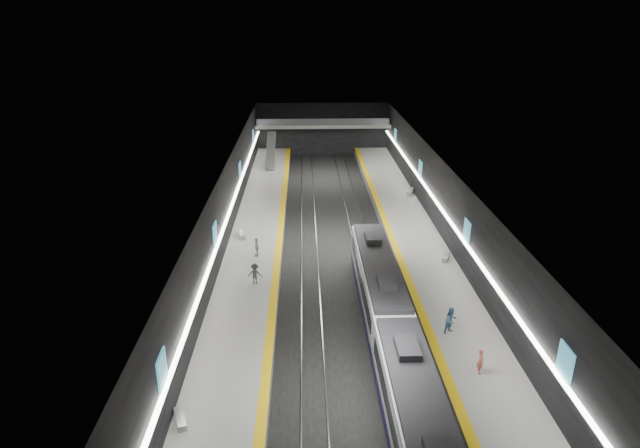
{
  "coord_description": "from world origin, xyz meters",
  "views": [
    {
      "loc": [
        -2.92,
        -46.64,
        20.9
      ],
      "look_at": [
        -1.47,
        0.14,
        2.2
      ],
      "focal_mm": 30.0,
      "sensor_mm": 36.0,
      "label": 1
    }
  ],
  "objects_px": {
    "escalator": "(271,151)",
    "passenger_right_b": "(451,321)",
    "train": "(394,339)",
    "bench_left_far": "(242,235)",
    "passenger_left_b": "(255,274)",
    "bench_right_far": "(411,192)",
    "passenger_left_a": "(257,247)",
    "bench_left_near": "(180,419)",
    "bench_right_near": "(446,257)",
    "passenger_right_a": "(480,361)"
  },
  "relations": [
    {
      "from": "train",
      "to": "passenger_right_b",
      "type": "height_order",
      "value": "train"
    },
    {
      "from": "train",
      "to": "bench_right_near",
      "type": "bearing_deg",
      "value": 63.67
    },
    {
      "from": "bench_left_near",
      "to": "bench_right_far",
      "type": "xyz_separation_m",
      "value": [
        19.0,
        36.71,
        0.06
      ]
    },
    {
      "from": "bench_right_far",
      "to": "passenger_left_b",
      "type": "bearing_deg",
      "value": -106.71
    },
    {
      "from": "train",
      "to": "passenger_right_b",
      "type": "distance_m",
      "value": 4.82
    },
    {
      "from": "passenger_right_a",
      "to": "passenger_right_b",
      "type": "distance_m",
      "value": 4.3
    },
    {
      "from": "train",
      "to": "bench_right_far",
      "type": "distance_m",
      "value": 32.05
    },
    {
      "from": "bench_right_near",
      "to": "passenger_left_a",
      "type": "height_order",
      "value": "passenger_left_a"
    },
    {
      "from": "bench_left_near",
      "to": "passenger_left_a",
      "type": "relative_size",
      "value": 0.95
    },
    {
      "from": "bench_right_near",
      "to": "bench_right_far",
      "type": "relative_size",
      "value": 0.78
    },
    {
      "from": "passenger_left_a",
      "to": "bench_left_near",
      "type": "bearing_deg",
      "value": -22.52
    },
    {
      "from": "passenger_left_a",
      "to": "bench_left_far",
      "type": "bearing_deg",
      "value": -173.98
    },
    {
      "from": "bench_left_near",
      "to": "bench_right_far",
      "type": "distance_m",
      "value": 41.33
    },
    {
      "from": "train",
      "to": "passenger_right_b",
      "type": "xyz_separation_m",
      "value": [
        4.16,
        2.41,
        -0.27
      ]
    },
    {
      "from": "bench_right_near",
      "to": "passenger_left_a",
      "type": "xyz_separation_m",
      "value": [
        -16.34,
        1.21,
        0.66
      ]
    },
    {
      "from": "bench_left_far",
      "to": "bench_right_far",
      "type": "bearing_deg",
      "value": 24.22
    },
    {
      "from": "escalator",
      "to": "passenger_right_b",
      "type": "distance_m",
      "value": 44.9
    },
    {
      "from": "bench_right_near",
      "to": "passenger_right_a",
      "type": "bearing_deg",
      "value": -73.04
    },
    {
      "from": "bench_left_near",
      "to": "bench_left_far",
      "type": "distance_m",
      "value": 24.55
    },
    {
      "from": "escalator",
      "to": "bench_left_near",
      "type": "distance_m",
      "value": 50.52
    },
    {
      "from": "bench_left_near",
      "to": "bench_right_near",
      "type": "bearing_deg",
      "value": 25.18
    },
    {
      "from": "bench_right_near",
      "to": "passenger_left_b",
      "type": "distance_m",
      "value": 16.55
    },
    {
      "from": "train",
      "to": "passenger_left_b",
      "type": "distance_m",
      "value": 13.47
    },
    {
      "from": "train",
      "to": "bench_left_near",
      "type": "relative_size",
      "value": 18.62
    },
    {
      "from": "passenger_right_b",
      "to": "train",
      "type": "bearing_deg",
      "value": -178.09
    },
    {
      "from": "bench_right_far",
      "to": "passenger_right_a",
      "type": "bearing_deg",
      "value": -73.34
    },
    {
      "from": "train",
      "to": "escalator",
      "type": "bearing_deg",
      "value": 102.53
    },
    {
      "from": "bench_left_far",
      "to": "passenger_left_b",
      "type": "relative_size",
      "value": 1.03
    },
    {
      "from": "passenger_right_b",
      "to": "escalator",
      "type": "bearing_deg",
      "value": 80.21
    },
    {
      "from": "escalator",
      "to": "bench_left_far",
      "type": "height_order",
      "value": "escalator"
    },
    {
      "from": "passenger_right_b",
      "to": "bench_right_far",
      "type": "bearing_deg",
      "value": 56.21
    },
    {
      "from": "bench_right_near",
      "to": "bench_right_far",
      "type": "xyz_separation_m",
      "value": [
        0.27,
        17.66,
        0.06
      ]
    },
    {
      "from": "passenger_left_b",
      "to": "bench_left_near",
      "type": "bearing_deg",
      "value": 81.22
    },
    {
      "from": "bench_left_near",
      "to": "bench_right_near",
      "type": "xyz_separation_m",
      "value": [
        18.73,
        19.04,
        0.0
      ]
    },
    {
      "from": "passenger_left_b",
      "to": "bench_left_far",
      "type": "bearing_deg",
      "value": -76.95
    },
    {
      "from": "train",
      "to": "passenger_right_b",
      "type": "relative_size",
      "value": 16.3
    },
    {
      "from": "passenger_right_a",
      "to": "passenger_left_b",
      "type": "height_order",
      "value": "passenger_left_b"
    },
    {
      "from": "bench_left_near",
      "to": "passenger_left_a",
      "type": "distance_m",
      "value": 20.4
    },
    {
      "from": "bench_left_far",
      "to": "bench_left_near",
      "type": "bearing_deg",
      "value": -100.92
    },
    {
      "from": "escalator",
      "to": "passenger_right_a",
      "type": "bearing_deg",
      "value": -72.46
    },
    {
      "from": "bench_left_far",
      "to": "passenger_left_b",
      "type": "xyz_separation_m",
      "value": [
        1.98,
        -9.4,
        0.63
      ]
    },
    {
      "from": "train",
      "to": "bench_left_far",
      "type": "height_order",
      "value": "train"
    },
    {
      "from": "bench_right_far",
      "to": "passenger_left_b",
      "type": "xyz_separation_m",
      "value": [
        -16.35,
        -21.56,
        0.6
      ]
    },
    {
      "from": "bench_right_far",
      "to": "passenger_left_a",
      "type": "bearing_deg",
      "value": -114.81
    },
    {
      "from": "bench_right_far",
      "to": "passenger_right_b",
      "type": "height_order",
      "value": "passenger_right_b"
    },
    {
      "from": "bench_left_far",
      "to": "bench_right_far",
      "type": "xyz_separation_m",
      "value": [
        18.33,
        12.16,
        0.04
      ]
    },
    {
      "from": "bench_right_near",
      "to": "passenger_right_b",
      "type": "distance_m",
      "value": 11.5
    },
    {
      "from": "escalator",
      "to": "passenger_left_a",
      "type": "relative_size",
      "value": 4.69
    },
    {
      "from": "bench_left_far",
      "to": "passenger_left_a",
      "type": "xyz_separation_m",
      "value": [
        1.72,
        -4.3,
        0.64
      ]
    },
    {
      "from": "bench_right_far",
      "to": "passenger_right_b",
      "type": "bearing_deg",
      "value": -75.17
    }
  ]
}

